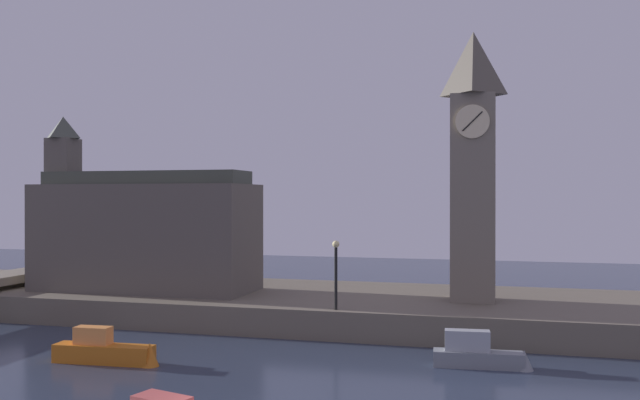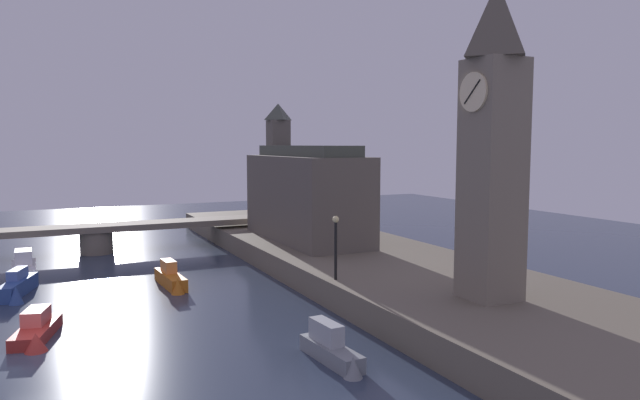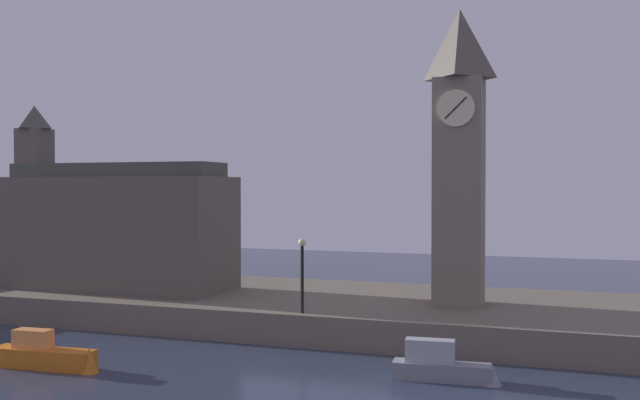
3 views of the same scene
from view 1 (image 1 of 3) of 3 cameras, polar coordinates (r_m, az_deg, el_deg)
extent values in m
cube|color=#6B6051|center=(39.17, 4.40, -9.17)|extent=(70.00, 12.00, 1.50)
cube|color=slate|center=(37.48, 12.93, 0.16)|extent=(2.35, 2.35, 11.21)
cylinder|color=beige|center=(36.47, 12.86, 6.54)|extent=(1.79, 0.12, 1.79)
cube|color=black|center=(36.40, 12.86, 6.55)|extent=(1.07, 0.04, 1.04)
pyramid|color=#554E43|center=(38.19, 12.94, 11.26)|extent=(2.59, 2.59, 3.49)
cube|color=#5B544C|center=(42.18, -14.60, -3.09)|extent=(13.30, 5.11, 6.42)
cube|color=#5B544C|center=(45.29, -21.04, -1.01)|extent=(1.63, 1.63, 9.36)
pyramid|color=#474C42|center=(45.49, -21.05, 5.78)|extent=(1.79, 1.79, 1.40)
cube|color=#42473D|center=(42.12, -14.60, 1.82)|extent=(12.64, 3.07, 0.80)
cylinder|color=black|center=(33.79, 1.36, -6.72)|extent=(0.16, 0.16, 3.11)
sphere|color=#F2E099|center=(33.63, 1.36, -3.78)|extent=(0.36, 0.36, 0.36)
cube|color=gray|center=(29.61, 13.32, -13.07)|extent=(3.78, 1.22, 0.67)
cube|color=#A8ADB2|center=(29.46, 12.44, -11.60)|extent=(1.91, 0.80, 0.86)
cone|color=gray|center=(29.61, 17.01, -13.01)|extent=(0.89, 0.89, 0.93)
cube|color=orange|center=(31.00, -17.94, -12.36)|extent=(4.46, 1.25, 0.79)
cube|color=#FF9947|center=(31.12, -18.77, -10.86)|extent=(1.60, 0.78, 0.75)
cone|color=orange|center=(29.88, -14.30, -12.76)|extent=(0.92, 0.92, 1.10)
camera|label=2|loc=(27.09, 61.50, 3.60)|focal=32.54mm
camera|label=3|loc=(4.07, 69.49, 3.65)|focal=39.13mm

